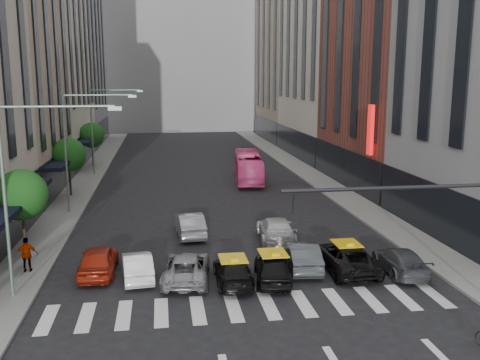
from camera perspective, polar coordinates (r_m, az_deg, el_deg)
name	(u,v)px	position (r m, az deg, el deg)	size (l,w,h in m)	color
ground	(262,321)	(23.32, 2.35, -14.82)	(160.00, 160.00, 0.00)	black
sidewalk_left	(81,187)	(52.15, -16.58, -0.68)	(3.00, 96.00, 0.15)	slate
sidewalk_right	(319,180)	(53.89, 8.40, 0.02)	(3.00, 96.00, 0.15)	slate
building_left_b	(3,55)	(50.37, -23.99, 12.11)	(8.00, 16.00, 24.00)	tan
building_left_c	(43,8)	(68.34, -20.29, 16.85)	(8.00, 20.00, 36.00)	beige
building_left_d	(71,45)	(86.75, -17.59, 13.61)	(8.00, 18.00, 30.00)	gray
building_right_b	(390,45)	(52.14, 15.75, 13.65)	(8.00, 18.00, 26.00)	brown
building_right_d	(291,53)	(88.26, 5.44, 13.34)	(8.00, 18.00, 28.00)	tan
building_far	(179,36)	(106.00, -6.52, 15.07)	(30.00, 10.00, 36.00)	gray
tree_near	(22,195)	(32.26, -22.28, -1.50)	(2.88, 2.88, 4.95)	black
tree_mid	(69,155)	(47.71, -17.82, 2.57)	(2.88, 2.88, 4.95)	black
tree_far	(92,135)	(63.44, -15.54, 4.63)	(2.88, 2.88, 4.95)	black
streetlamp_near	(25,173)	(25.70, -21.93, 0.67)	(5.38, 0.25, 9.00)	gray
streetlamp_mid	(78,136)	(41.29, -16.89, 4.56)	(5.38, 0.25, 9.00)	gray
streetlamp_far	(101,119)	(57.11, -14.61, 6.30)	(5.38, 0.25, 9.00)	gray
traffic_signal	(452,218)	(23.54, 21.69, -3.76)	(10.10, 0.20, 6.00)	black
liberty_sign	(370,130)	(44.09, 13.75, 5.21)	(0.30, 0.70, 4.00)	red
car_red	(98,260)	(29.05, -14.87, -8.26)	(1.81, 4.50, 1.53)	#9A200E
car_white_front	(137,266)	(28.09, -10.89, -8.95)	(1.43, 4.10, 1.35)	white
car_silver	(187,267)	(27.49, -5.73, -9.24)	(2.25, 4.89, 1.36)	gray
taxi_left	(233,271)	(26.97, -0.76, -9.68)	(1.78, 4.38, 1.27)	black
taxi_center	(273,267)	(27.20, 3.51, -9.30)	(1.74, 4.32, 1.47)	black
car_grey_mid	(301,255)	(29.11, 6.58, -7.94)	(1.59, 4.57, 1.51)	#383B3F
taxi_right	(346,257)	(29.21, 11.24, -8.06)	(2.44, 5.29, 1.47)	black
car_grey_curb	(400,261)	(29.57, 16.72, -8.24)	(1.84, 4.53, 1.31)	#3F4247
car_row2_left	(190,224)	(34.92, -5.37, -4.70)	(1.61, 4.62, 1.52)	gray
car_row2_right	(276,229)	(33.72, 3.85, -5.26)	(2.11, 5.18, 1.50)	silver
bus	(248,167)	(52.91, 0.90, 1.43)	(2.41, 10.31, 2.87)	#F2478E
pedestrian_far	(27,255)	(30.11, -21.78, -7.40)	(1.08, 0.45, 1.83)	gray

